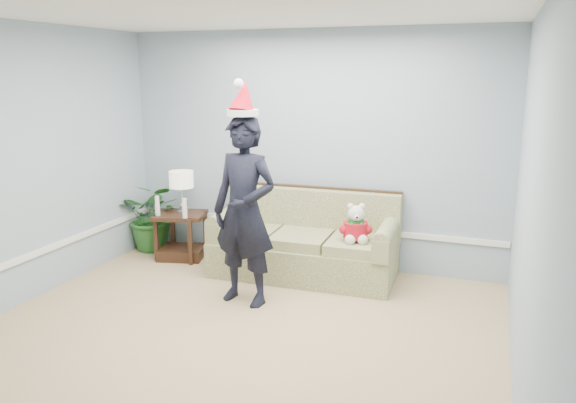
% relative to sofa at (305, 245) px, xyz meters
% --- Properties ---
extents(room_shell, '(4.54, 5.04, 2.74)m').
position_rel_sofa_xyz_m(room_shell, '(-0.10, -2.08, 1.02)').
color(room_shell, tan).
rests_on(room_shell, ground).
extents(wainscot_trim, '(4.49, 4.99, 0.06)m').
position_rel_sofa_xyz_m(wainscot_trim, '(-1.27, -0.90, 0.12)').
color(wainscot_trim, white).
rests_on(wainscot_trim, room_shell).
extents(sofa, '(2.04, 0.93, 0.94)m').
position_rel_sofa_xyz_m(sofa, '(0.00, 0.00, 0.00)').
color(sofa, '#495829').
rests_on(sofa, room_shell).
extents(side_table, '(0.69, 0.62, 0.56)m').
position_rel_sofa_xyz_m(side_table, '(-1.59, 0.00, -0.12)').
color(side_table, '#351D13').
rests_on(side_table, room_shell).
extents(table_lamp, '(0.29, 0.29, 0.51)m').
position_rel_sofa_xyz_m(table_lamp, '(-1.58, 0.04, 0.62)').
color(table_lamp, silver).
rests_on(table_lamp, side_table).
extents(candle_pair, '(0.43, 0.06, 0.23)m').
position_rel_sofa_xyz_m(candle_pair, '(-1.61, -0.17, 0.34)').
color(candle_pair, silver).
rests_on(candle_pair, side_table).
extents(houseplant, '(0.90, 0.82, 0.88)m').
position_rel_sofa_xyz_m(houseplant, '(-2.09, 0.18, 0.10)').
color(houseplant, '#225C22').
rests_on(houseplant, room_shell).
extents(man, '(0.73, 0.54, 1.84)m').
position_rel_sofa_xyz_m(man, '(-0.30, -0.94, 0.59)').
color(man, black).
rests_on(man, room_shell).
extents(santa_hat, '(0.33, 0.37, 0.35)m').
position_rel_sofa_xyz_m(santa_hat, '(-0.30, -0.92, 1.64)').
color(santa_hat, silver).
rests_on(santa_hat, man).
extents(teddy_bear, '(0.32, 0.33, 0.42)m').
position_rel_sofa_xyz_m(teddy_bear, '(0.61, -0.18, 0.31)').
color(teddy_bear, silver).
rests_on(teddy_bear, sofa).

